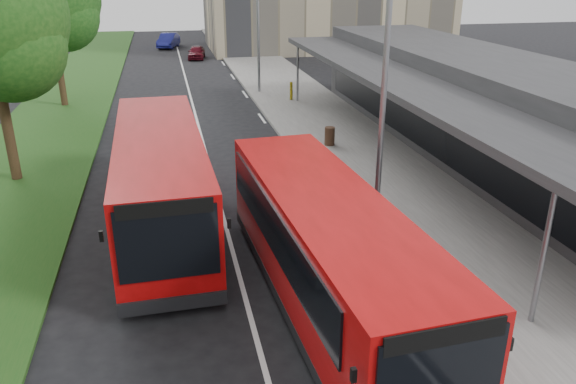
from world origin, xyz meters
The scene contains 15 objects.
ground centered at (0.00, 0.00, 0.00)m, with size 120.00×120.00×0.00m, color black.
pavement centered at (6.00, 20.00, 0.07)m, with size 5.00×80.00×0.15m, color slate.
grass_verge centered at (-7.00, 20.00, 0.05)m, with size 5.00×80.00×0.10m, color #1D4B18.
lane_centre_line centered at (0.00, 15.00, 0.01)m, with size 0.12×70.00×0.01m, color silver.
kerb_dashes centered at (3.30, 19.00, 0.01)m, with size 0.12×56.00×0.01m.
station_building centered at (10.86, 8.00, 2.04)m, with size 7.70×26.00×4.00m.
tree_far centered at (-7.01, 21.05, 5.50)m, with size 5.30×5.30×8.51m.
lamp_post_near centered at (4.12, 2.00, 4.72)m, with size 1.44×0.28×8.00m.
lamp_post_far centered at (4.12, 22.00, 4.72)m, with size 1.44×0.28×8.00m.
bus_main centered at (1.78, -1.27, 1.40)m, with size 3.03×9.74×2.72m.
bus_second centered at (-1.78, 3.99, 1.47)m, with size 2.84×10.17×2.86m.
litter_bin centered at (5.27, 10.35, 0.54)m, with size 0.43×0.43×0.78m, color #3D2619.
bollard centered at (5.60, 19.30, 0.66)m, with size 0.16×0.16×1.01m, color yellow.
car_near centered at (1.38, 36.93, 0.54)m, with size 1.28×3.19×1.09m, color #4F0B16.
car_far centered at (-0.77, 44.60, 0.67)m, with size 1.42×4.07×1.34m, color navy.
Camera 1 is at (-1.46, -11.87, 7.30)m, focal length 35.00 mm.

